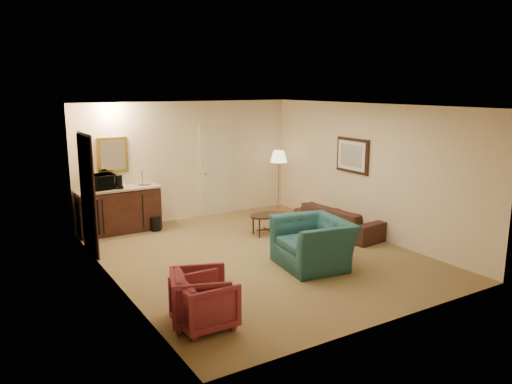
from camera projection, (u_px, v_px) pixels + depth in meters
ground at (259, 255)px, 8.77m from camera, size 6.00×6.00×0.00m
room_walls at (232, 154)px, 9.01m from camera, size 5.02×6.01×2.61m
wetbar_cabinet at (119, 210)px, 10.11m from camera, size 1.64×0.58×0.92m
sofa at (339, 215)px, 10.02m from camera, size 0.76×1.95×0.74m
teal_armchair at (313, 235)px, 8.17m from camera, size 0.94×1.30×1.05m
rose_chair_near at (201, 294)px, 6.23m from camera, size 0.87×0.90×0.74m
rose_chair_far at (205, 301)px, 6.10m from camera, size 0.64×0.68×0.69m
coffee_table at (267, 224)px, 9.98m from camera, size 0.76×0.55×0.41m
floor_lamp at (278, 182)px, 11.66m from camera, size 0.41×0.41×1.47m
waste_bin at (156, 224)px, 10.27m from camera, size 0.23×0.23×0.29m
microwave at (100, 180)px, 9.80m from camera, size 0.57×0.35×0.37m
coffee_maker at (119, 182)px, 9.89m from camera, size 0.16×0.16×0.27m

